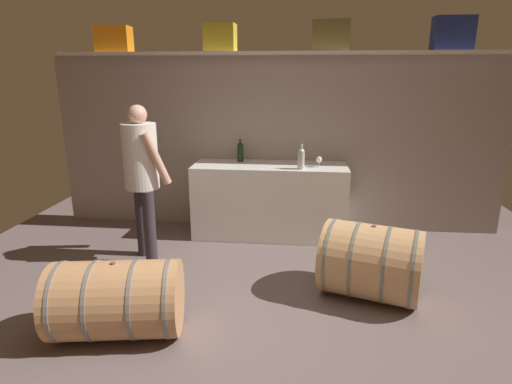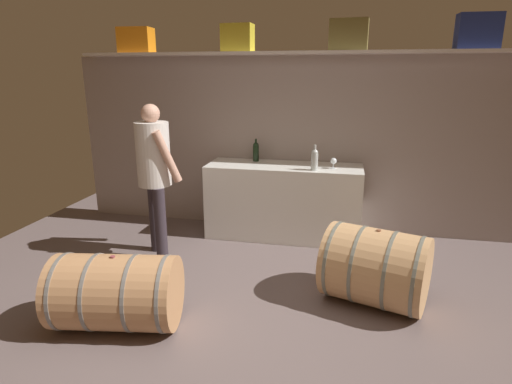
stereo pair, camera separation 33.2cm
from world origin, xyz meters
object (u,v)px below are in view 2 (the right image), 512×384
(toolcase_olive, at_px, (349,35))
(wine_barrel_near, at_px, (116,292))
(toolcase_navy, at_px, (478,31))
(wine_barrel_far, at_px, (376,267))
(wine_bottle_dark, at_px, (256,151))
(toolcase_yellow, at_px, (238,38))
(work_cabinet, at_px, (284,201))
(wine_bottle_clear, at_px, (315,159))
(toolcase_orange, at_px, (136,40))
(winemaker_pouring, at_px, (155,166))
(wine_glass, at_px, (333,161))

(toolcase_olive, relative_size, wine_barrel_near, 0.41)
(toolcase_navy, bearing_deg, wine_barrel_far, -123.47)
(wine_bottle_dark, xyz_separation_m, wine_barrel_far, (1.37, -1.55, -0.67))
(toolcase_yellow, relative_size, wine_bottle_dark, 1.29)
(work_cabinet, relative_size, wine_barrel_near, 1.78)
(wine_bottle_clear, distance_m, wine_barrel_near, 2.49)
(toolcase_navy, bearing_deg, toolcase_orange, 177.67)
(wine_barrel_far, bearing_deg, work_cabinet, 143.44)
(toolcase_orange, distance_m, toolcase_yellow, 1.28)
(wine_barrel_near, bearing_deg, wine_bottle_clear, 46.53)
(winemaker_pouring, bearing_deg, toolcase_navy, 71.55)
(toolcase_yellow, bearing_deg, wine_bottle_clear, -20.20)
(toolcase_yellow, distance_m, wine_barrel_near, 3.14)
(toolcase_navy, xyz_separation_m, wine_bottle_clear, (-1.60, -0.40, -1.33))
(toolcase_orange, relative_size, wine_glass, 3.21)
(toolcase_navy, height_order, wine_barrel_near, toolcase_navy)
(toolcase_navy, distance_m, wine_bottle_clear, 2.12)
(wine_bottle_dark, xyz_separation_m, wine_glass, (0.94, -0.22, -0.04))
(toolcase_olive, bearing_deg, wine_barrel_near, -120.03)
(work_cabinet, relative_size, winemaker_pouring, 1.11)
(toolcase_yellow, height_order, wine_barrel_far, toolcase_yellow)
(wine_glass, bearing_deg, toolcase_olive, 72.15)
(toolcase_orange, distance_m, wine_bottle_clear, 2.62)
(toolcase_yellow, height_order, wine_glass, toolcase_yellow)
(toolcase_navy, bearing_deg, wine_barrel_near, -143.38)
(wine_barrel_near, bearing_deg, toolcase_yellow, 71.73)
(work_cabinet, distance_m, winemaker_pouring, 1.60)
(wine_glass, xyz_separation_m, wine_barrel_near, (-1.55, -2.11, -0.67))
(toolcase_navy, height_order, work_cabinet, toolcase_navy)
(wine_bottle_dark, relative_size, wine_barrel_near, 0.27)
(toolcase_navy, height_order, wine_bottle_dark, toolcase_navy)
(wine_bottle_dark, relative_size, wine_barrel_far, 0.28)
(wine_bottle_dark, distance_m, wine_barrel_near, 2.51)
(wine_bottle_dark, distance_m, wine_barrel_far, 2.18)
(toolcase_navy, distance_m, wine_barrel_near, 4.30)
(toolcase_navy, relative_size, wine_bottle_dark, 1.53)
(toolcase_navy, distance_m, wine_bottle_dark, 2.69)
(toolcase_orange, relative_size, work_cabinet, 0.22)
(wine_bottle_dark, xyz_separation_m, winemaker_pouring, (-0.86, -1.01, -0.00))
(work_cabinet, bearing_deg, wine_bottle_dark, 156.10)
(wine_glass, xyz_separation_m, wine_barrel_far, (0.43, -1.33, -0.63))
(toolcase_olive, xyz_separation_m, work_cabinet, (-0.65, -0.22, -1.88))
(wine_bottle_dark, bearing_deg, wine_barrel_far, -48.59)
(work_cabinet, bearing_deg, toolcase_orange, 173.40)
(wine_bottle_clear, xyz_separation_m, wine_barrel_near, (-1.34, -1.98, -0.71))
(toolcase_orange, bearing_deg, wine_barrel_far, -33.61)
(toolcase_yellow, bearing_deg, wine_glass, -10.57)
(toolcase_yellow, height_order, work_cabinet, toolcase_yellow)
(toolcase_yellow, bearing_deg, toolcase_navy, 2.51)
(wine_bottle_dark, bearing_deg, toolcase_orange, 178.06)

